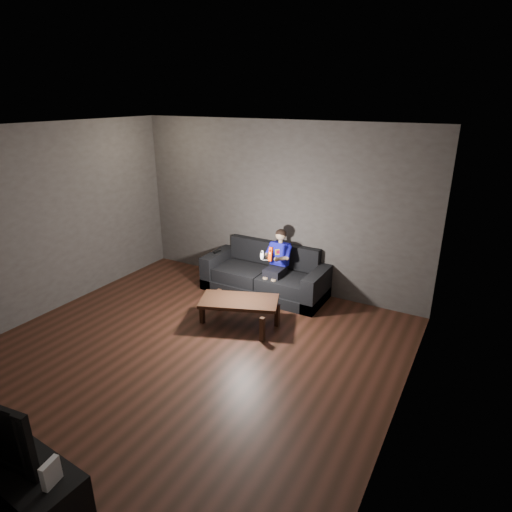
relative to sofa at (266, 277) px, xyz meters
The scene contains 13 objects.
floor 2.17m from the sofa, 89.97° to the right, with size 5.00×5.00×0.00m, color black.
back_wall 1.15m from the sofa, 89.81° to the left, with size 5.00×0.04×2.70m, color #383130.
left_wall 3.48m from the sofa, 139.22° to the right, with size 0.04×5.00×2.70m, color #383130.
right_wall 3.48m from the sofa, 40.76° to the right, with size 0.04×5.00×2.70m, color #383130.
ceiling 3.26m from the sofa, 89.97° to the right, with size 5.00×5.00×0.02m, color silver.
sofa is the anchor object (origin of this frame).
child 0.46m from the sofa, 13.62° to the right, with size 0.41×0.50×1.00m.
wii_remote_red 0.81m from the sofa, 55.35° to the right, with size 0.05×0.08×0.21m.
nunchuk_white 0.73m from the sofa, 69.83° to the right, with size 0.08×0.10×0.15m.
wii_remote_black 0.96m from the sofa, behind, with size 0.06×0.16×0.03m.
coffee_table 1.16m from the sofa, 80.82° to the right, with size 1.19×0.88×0.39m.
media_console 4.43m from the sofa, 88.55° to the right, with size 1.49×0.43×0.53m, color black.
wii_console 4.50m from the sofa, 81.02° to the right, with size 0.05×0.15×0.19m, color silver.
Camera 1 is at (2.99, -3.50, 3.04)m, focal length 30.00 mm.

